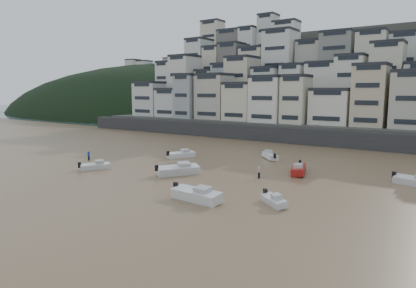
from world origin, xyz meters
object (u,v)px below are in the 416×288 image
Objects in this scene: boat_g at (415,180)px; boat_f at (181,153)px; person_blue at (89,155)px; boat_h at (270,155)px; boat_e at (299,168)px; boat_a at (196,193)px; boat_b at (274,199)px; person_pink at (259,172)px; boat_c at (178,169)px; boat_j at (95,165)px.

boat_f reaches higher than boat_g.
boat_h is at bearing 37.14° from person_blue.
boat_a is (-4.21, -18.99, 0.07)m from boat_e.
boat_f is at bearing -174.63° from boat_b.
boat_h is 0.88× the size of boat_e.
boat_a is 8.20m from boat_b.
boat_b is at bearing -55.99° from person_pink.
boat_c reaches higher than boat_b.
boat_c is at bearing -40.62° from boat_j.
boat_c is 11.33m from person_pink.
boat_c reaches higher than person_blue.
boat_g is 0.82× the size of boat_a.
boat_b is (29.65, -1.02, -0.07)m from boat_j.
boat_e reaches higher than boat_f.
boat_e is 19.45m from boat_a.
boat_c is 12.88m from boat_a.
boat_b is (16.98, -5.23, -0.32)m from boat_c.
boat_g reaches higher than boat_h.
boat_j is at bearing 141.73° from boat_c.
person_blue is at bearing 160.44° from boat_f.
person_blue reaches higher than boat_f.
person_blue is (-11.44, -10.97, 0.13)m from boat_f.
boat_a reaches higher than boat_f.
boat_c is at bearing 120.83° from boat_h.
person_pink reaches higher than boat_f.
boat_j is at bearing -146.39° from boat_g.
boat_g is (40.93, 16.13, 0.08)m from boat_j.
person_pink reaches higher than boat_e.
boat_f is 21.87m from boat_e.
boat_h is 3.02× the size of person_pink.
person_pink reaches higher than boat_b.
boat_c is (-5.32, -18.83, 0.18)m from boat_h.
boat_j is 0.73× the size of boat_a.
boat_h is 27.81m from boat_a.
boat_c is at bearing 0.04° from person_blue.
boat_f is at bearing -166.38° from boat_g.
boat_h is at bearing -6.98° from boat_j.
boat_c is at bearing -116.81° from boat_f.
boat_e reaches higher than boat_g.
person_pink is at bearing -145.55° from boat_g.
boat_f is 1.29× the size of boat_b.
boat_f is at bearing 76.98° from boat_h.
boat_b is (25.09, -16.18, -0.17)m from boat_f.
boat_b is (-11.27, -17.15, -0.15)m from boat_g.
boat_e is 15.90m from boat_b.
person_pink is at bearing 162.19° from boat_b.
boat_f is 26.38m from boat_a.
boat_a reaches higher than person_blue.
boat_b is 11.82m from person_pink.
boat_h is 11.96m from boat_e.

